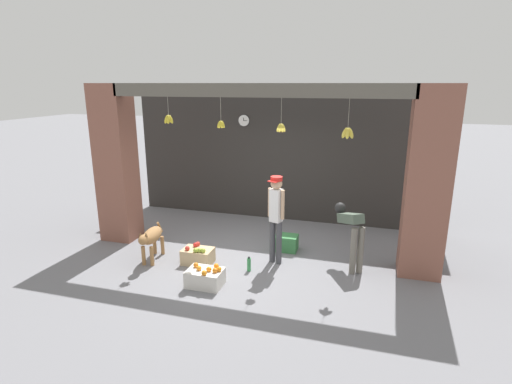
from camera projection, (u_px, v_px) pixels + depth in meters
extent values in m
plane|color=slate|center=(251.00, 259.00, 7.63)|extent=(60.00, 60.00, 0.00)
cube|color=#2D2B28|center=(281.00, 153.00, 9.55)|extent=(7.32, 0.12, 3.26)
cube|color=brown|center=(116.00, 164.00, 8.30)|extent=(0.70, 0.60, 3.26)
cube|color=brown|center=(427.00, 184.00, 6.67)|extent=(0.70, 0.60, 3.26)
cube|color=#5B564C|center=(252.00, 90.00, 6.92)|extent=(5.42, 0.24, 0.24)
cylinder|color=#B2AD99|center=(168.00, 106.00, 7.47)|extent=(0.01, 0.01, 0.34)
ellipsoid|color=yellow|center=(171.00, 119.00, 7.53)|extent=(0.12, 0.06, 0.18)
ellipsoid|color=yellow|center=(170.00, 119.00, 7.57)|extent=(0.08, 0.11, 0.18)
ellipsoid|color=yellow|center=(168.00, 119.00, 7.57)|extent=(0.11, 0.10, 0.19)
ellipsoid|color=yellow|center=(166.00, 119.00, 7.52)|extent=(0.11, 0.10, 0.19)
ellipsoid|color=yellow|center=(168.00, 119.00, 7.50)|extent=(0.08, 0.11, 0.18)
cylinder|color=#B2AD99|center=(221.00, 109.00, 7.12)|extent=(0.01, 0.01, 0.42)
ellipsoid|color=yellow|center=(223.00, 124.00, 7.18)|extent=(0.10, 0.05, 0.15)
ellipsoid|color=yellow|center=(223.00, 124.00, 7.21)|extent=(0.08, 0.09, 0.15)
ellipsoid|color=yellow|center=(221.00, 124.00, 7.22)|extent=(0.06, 0.09, 0.15)
ellipsoid|color=yellow|center=(220.00, 124.00, 7.21)|extent=(0.09, 0.07, 0.15)
ellipsoid|color=yellow|center=(219.00, 124.00, 7.18)|extent=(0.09, 0.07, 0.15)
ellipsoid|color=yellow|center=(220.00, 125.00, 7.16)|extent=(0.06, 0.09, 0.15)
ellipsoid|color=yellow|center=(222.00, 125.00, 7.16)|extent=(0.08, 0.09, 0.15)
cylinder|color=#B2AD99|center=(281.00, 111.00, 6.90)|extent=(0.01, 0.01, 0.45)
ellipsoid|color=yellow|center=(283.00, 128.00, 6.96)|extent=(0.11, 0.06, 0.16)
ellipsoid|color=yellow|center=(283.00, 128.00, 7.00)|extent=(0.09, 0.10, 0.17)
ellipsoid|color=yellow|center=(281.00, 128.00, 7.01)|extent=(0.07, 0.11, 0.17)
ellipsoid|color=yellow|center=(279.00, 128.00, 7.00)|extent=(0.10, 0.08, 0.17)
ellipsoid|color=yellow|center=(279.00, 128.00, 6.97)|extent=(0.10, 0.08, 0.17)
ellipsoid|color=yellow|center=(280.00, 128.00, 6.94)|extent=(0.07, 0.11, 0.17)
ellipsoid|color=yellow|center=(282.00, 128.00, 6.94)|extent=(0.09, 0.10, 0.17)
cylinder|color=#B2AD99|center=(349.00, 113.00, 6.61)|extent=(0.01, 0.01, 0.48)
ellipsoid|color=yellow|center=(351.00, 133.00, 6.68)|extent=(0.13, 0.07, 0.20)
ellipsoid|color=yellow|center=(348.00, 133.00, 6.74)|extent=(0.07, 0.13, 0.20)
ellipsoid|color=yellow|center=(345.00, 133.00, 6.71)|extent=(0.13, 0.07, 0.20)
ellipsoid|color=yellow|center=(347.00, 133.00, 6.65)|extent=(0.07, 0.13, 0.20)
ellipsoid|color=#9E7042|center=(152.00, 235.00, 7.51)|extent=(0.36, 0.71, 0.27)
cylinder|color=#9E7042|center=(152.00, 256.00, 7.33)|extent=(0.07, 0.07, 0.37)
cylinder|color=#9E7042|center=(144.00, 256.00, 7.35)|extent=(0.07, 0.07, 0.37)
cylinder|color=#9E7042|center=(162.00, 245.00, 7.82)|extent=(0.07, 0.07, 0.37)
cylinder|color=#9E7042|center=(155.00, 245.00, 7.84)|extent=(0.07, 0.07, 0.37)
ellipsoid|color=#9E7042|center=(144.00, 240.00, 7.13)|extent=(0.20, 0.27, 0.18)
cone|color=brown|center=(146.00, 235.00, 7.10)|extent=(0.06, 0.06, 0.08)
cone|color=brown|center=(140.00, 234.00, 7.12)|extent=(0.06, 0.06, 0.08)
cylinder|color=#9E7042|center=(160.00, 227.00, 7.85)|extent=(0.07, 0.21, 0.28)
cylinder|color=#424247|center=(279.00, 243.00, 7.36)|extent=(0.11, 0.11, 0.81)
cylinder|color=#424247|center=(272.00, 241.00, 7.44)|extent=(0.11, 0.11, 0.81)
cube|color=white|center=(276.00, 205.00, 7.21)|extent=(0.25, 0.23, 0.61)
cylinder|color=tan|center=(283.00, 205.00, 7.12)|extent=(0.06, 0.06, 0.54)
cylinder|color=tan|center=(270.00, 202.00, 7.28)|extent=(0.06, 0.06, 0.54)
sphere|color=tan|center=(276.00, 183.00, 7.10)|extent=(0.21, 0.21, 0.21)
cylinder|color=red|center=(277.00, 179.00, 7.08)|extent=(0.21, 0.21, 0.07)
cube|color=red|center=(273.00, 181.00, 7.01)|extent=(0.21, 0.17, 0.01)
cylinder|color=#6B665B|center=(353.00, 251.00, 6.96)|extent=(0.11, 0.11, 0.85)
cylinder|color=#6B665B|center=(360.00, 250.00, 7.00)|extent=(0.11, 0.11, 0.85)
cube|color=#4C5B4C|center=(350.00, 218.00, 7.12)|extent=(0.52, 0.64, 0.32)
sphere|color=black|center=(340.00, 208.00, 7.46)|extent=(0.20, 0.20, 0.20)
cube|color=silver|center=(205.00, 278.00, 6.61)|extent=(0.59, 0.42, 0.28)
sphere|color=orange|center=(199.00, 268.00, 6.56)|extent=(0.09, 0.09, 0.09)
sphere|color=orange|center=(215.00, 270.00, 6.48)|extent=(0.09, 0.09, 0.09)
sphere|color=orange|center=(204.00, 273.00, 6.40)|extent=(0.09, 0.09, 0.09)
sphere|color=orange|center=(209.00, 269.00, 6.52)|extent=(0.09, 0.09, 0.09)
sphere|color=orange|center=(216.00, 266.00, 6.64)|extent=(0.09, 0.09, 0.09)
sphere|color=orange|center=(219.00, 269.00, 6.53)|extent=(0.09, 0.09, 0.09)
sphere|color=orange|center=(196.00, 265.00, 6.67)|extent=(0.09, 0.09, 0.09)
cube|color=tan|center=(198.00, 256.00, 7.43)|extent=(0.55, 0.39, 0.28)
sphere|color=red|center=(195.00, 245.00, 7.49)|extent=(0.09, 0.09, 0.09)
sphere|color=#99B238|center=(195.00, 250.00, 7.24)|extent=(0.09, 0.09, 0.09)
sphere|color=#99B238|center=(196.00, 250.00, 7.26)|extent=(0.09, 0.09, 0.09)
sphere|color=#99B238|center=(200.00, 250.00, 7.25)|extent=(0.09, 0.09, 0.09)
sphere|color=red|center=(187.00, 248.00, 7.34)|extent=(0.09, 0.09, 0.09)
sphere|color=#99B238|center=(203.00, 251.00, 7.23)|extent=(0.09, 0.09, 0.09)
sphere|color=red|center=(198.00, 244.00, 7.54)|extent=(0.09, 0.09, 0.09)
cube|color=#387A42|center=(286.00, 243.00, 8.01)|extent=(0.45, 0.34, 0.31)
cylinder|color=#38934C|center=(249.00, 265.00, 7.13)|extent=(0.07, 0.07, 0.24)
cylinder|color=black|center=(249.00, 258.00, 7.10)|extent=(0.04, 0.04, 0.03)
cylinder|color=black|center=(244.00, 121.00, 9.54)|extent=(0.28, 0.01, 0.28)
cylinder|color=white|center=(244.00, 121.00, 9.52)|extent=(0.26, 0.02, 0.26)
cube|color=black|center=(244.00, 119.00, 9.50)|extent=(0.01, 0.01, 0.07)
cube|color=black|center=(245.00, 121.00, 9.50)|extent=(0.10, 0.01, 0.01)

